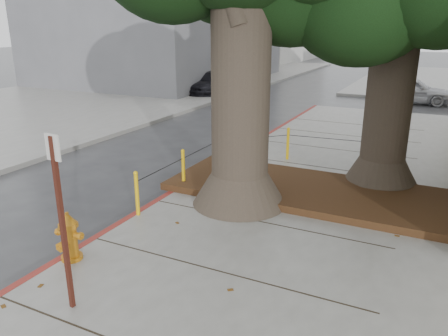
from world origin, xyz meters
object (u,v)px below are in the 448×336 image
Objects in this scene: car_silver at (410,90)px; car_dark at (212,83)px; signpost at (61,214)px; fire_hydrant at (69,237)px.

car_silver is 10.79m from car_dark.
signpost is at bearing -72.12° from car_dark.
fire_hydrant is at bearing -73.67° from car_dark.
car_dark reaches higher than fire_hydrant.
signpost is 20.74m from car_dark.
signpost reaches higher than fire_hydrant.
fire_hydrant is 0.34× the size of signpost.
car_silver reaches higher than car_dark.
car_silver is at bearing 74.09° from fire_hydrant.
signpost reaches higher than car_dark.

